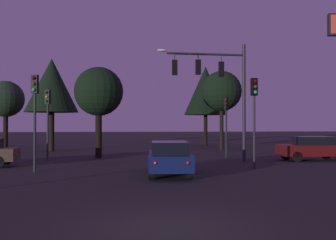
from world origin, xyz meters
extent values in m
plane|color=black|center=(0.00, 24.50, 0.00)|extent=(168.00, 168.00, 0.00)
cylinder|color=#232326|center=(6.14, 14.83, 3.60)|extent=(0.20, 0.20, 7.20)
cylinder|color=#232326|center=(3.75, 14.71, 6.54)|extent=(4.80, 0.39, 0.14)
ellipsoid|color=#F4EACC|center=(1.05, 14.57, 6.69)|extent=(0.56, 0.28, 0.16)
cylinder|color=#232326|center=(4.71, 14.75, 6.32)|extent=(0.05, 0.05, 0.44)
cube|color=black|center=(4.71, 14.75, 5.65)|extent=(0.31, 0.26, 0.90)
sphere|color=red|center=(4.70, 14.89, 5.93)|extent=(0.18, 0.18, 0.18)
sphere|color=#56380C|center=(4.70, 14.89, 5.65)|extent=(0.18, 0.18, 0.18)
sphere|color=#0C4219|center=(4.70, 14.89, 5.37)|extent=(0.18, 0.18, 0.18)
cylinder|color=#232326|center=(3.27, 14.68, 6.37)|extent=(0.05, 0.05, 0.35)
cube|color=black|center=(3.27, 14.68, 5.74)|extent=(0.31, 0.26, 0.90)
sphere|color=red|center=(3.26, 14.82, 6.02)|extent=(0.18, 0.18, 0.18)
sphere|color=#56380C|center=(3.26, 14.82, 5.74)|extent=(0.18, 0.18, 0.18)
sphere|color=#0C4219|center=(3.26, 14.82, 5.46)|extent=(0.18, 0.18, 0.18)
cylinder|color=#232326|center=(1.83, 14.61, 6.34)|extent=(0.05, 0.05, 0.40)
cube|color=black|center=(1.83, 14.61, 5.69)|extent=(0.31, 0.26, 0.90)
sphere|color=red|center=(1.83, 14.75, 5.97)|extent=(0.18, 0.18, 0.18)
sphere|color=#56380C|center=(1.83, 14.75, 5.69)|extent=(0.18, 0.18, 0.18)
sphere|color=#0C4219|center=(1.83, 14.75, 5.41)|extent=(0.18, 0.18, 0.18)
cylinder|color=#232326|center=(5.77, 17.76, 1.62)|extent=(0.12, 0.12, 3.23)
cube|color=black|center=(5.77, 17.76, 3.68)|extent=(0.36, 0.32, 0.90)
sphere|color=red|center=(5.72, 17.63, 3.96)|extent=(0.18, 0.18, 0.18)
sphere|color=#56380C|center=(5.72, 17.63, 3.68)|extent=(0.18, 0.18, 0.18)
sphere|color=#0C4219|center=(5.72, 17.63, 3.40)|extent=(0.18, 0.18, 0.18)
cylinder|color=#232326|center=(-6.04, 16.96, 1.79)|extent=(0.12, 0.12, 3.59)
cube|color=black|center=(-6.04, 16.96, 4.04)|extent=(0.36, 0.32, 0.90)
sphere|color=#4C0A0A|center=(-6.08, 16.83, 4.32)|extent=(0.18, 0.18, 0.18)
sphere|color=#F9A319|center=(-6.08, 16.83, 4.04)|extent=(0.18, 0.18, 0.18)
sphere|color=#0C4219|center=(-6.08, 16.83, 3.76)|extent=(0.18, 0.18, 0.18)
cylinder|color=#232326|center=(-5.40, 10.74, 1.89)|extent=(0.12, 0.12, 3.78)
cube|color=black|center=(-5.40, 10.74, 4.23)|extent=(0.34, 0.29, 0.90)
sphere|color=#4C0A0A|center=(-5.42, 10.60, 4.51)|extent=(0.18, 0.18, 0.18)
sphere|color=#56380C|center=(-5.42, 10.60, 4.23)|extent=(0.18, 0.18, 0.18)
sphere|color=#1EE04C|center=(-5.42, 10.60, 3.95)|extent=(0.18, 0.18, 0.18)
cylinder|color=#232326|center=(5.52, 10.96, 1.89)|extent=(0.12, 0.12, 3.77)
cube|color=black|center=(5.52, 10.96, 4.22)|extent=(0.34, 0.30, 0.90)
sphere|color=#4C0A0A|center=(5.55, 10.82, 4.50)|extent=(0.18, 0.18, 0.18)
sphere|color=#56380C|center=(5.55, 10.82, 4.22)|extent=(0.18, 0.18, 0.18)
sphere|color=#1EE04C|center=(5.55, 10.82, 3.94)|extent=(0.18, 0.18, 0.18)
cube|color=#0F1947|center=(0.95, 9.05, 0.66)|extent=(2.13, 4.48, 0.68)
cube|color=black|center=(0.94, 8.90, 1.26)|extent=(1.74, 2.46, 0.52)
cylinder|color=black|center=(0.21, 10.54, 0.32)|extent=(0.24, 0.65, 0.64)
cylinder|color=black|center=(1.86, 10.43, 0.32)|extent=(0.24, 0.65, 0.64)
cylinder|color=black|center=(0.03, 7.66, 0.32)|extent=(0.24, 0.65, 0.64)
cylinder|color=black|center=(1.68, 7.56, 0.32)|extent=(0.24, 0.65, 0.64)
sphere|color=red|center=(0.16, 6.90, 0.76)|extent=(0.14, 0.14, 0.14)
sphere|color=red|center=(1.46, 6.82, 0.76)|extent=(0.14, 0.14, 0.14)
cylinder|color=black|center=(-7.78, 14.31, 0.32)|extent=(0.65, 0.23, 0.64)
sphere|color=red|center=(-6.94, 12.92, 0.76)|extent=(0.14, 0.14, 0.14)
sphere|color=red|center=(-7.01, 14.18, 0.76)|extent=(0.14, 0.14, 0.14)
cube|color=#4C0F0F|center=(10.66, 15.17, 0.66)|extent=(4.14, 1.89, 0.68)
cube|color=black|center=(10.81, 15.17, 1.26)|extent=(2.24, 1.62, 0.52)
cylinder|color=black|center=(9.29, 14.34, 0.32)|extent=(0.64, 0.20, 0.64)
cylinder|color=black|center=(9.30, 16.02, 0.32)|extent=(0.64, 0.20, 0.64)
cylinder|color=black|center=(12.02, 16.01, 0.32)|extent=(0.64, 0.20, 0.64)
cylinder|color=black|center=(-13.16, 32.07, 1.78)|extent=(0.47, 0.47, 3.55)
sphere|color=black|center=(-13.16, 32.07, 4.82)|extent=(3.63, 3.63, 3.63)
cylinder|color=black|center=(7.42, 26.07, 2.01)|extent=(0.34, 0.34, 4.01)
sphere|color=black|center=(7.42, 26.07, 5.28)|extent=(3.62, 3.62, 3.62)
cylinder|color=black|center=(7.40, 33.36, 1.65)|extent=(0.40, 0.40, 3.30)
cone|color=black|center=(7.40, 33.36, 5.93)|extent=(4.67, 4.67, 5.26)
cylinder|color=black|center=(-2.94, 18.42, 1.68)|extent=(0.44, 0.44, 3.36)
sphere|color=black|center=(-2.94, 18.42, 4.53)|extent=(3.34, 3.34, 3.34)
cylinder|color=black|center=(-7.51, 25.96, 1.66)|extent=(0.46, 0.46, 3.33)
cone|color=black|center=(-7.51, 25.96, 5.65)|extent=(4.56, 4.56, 4.64)
camera|label=1|loc=(-0.89, -8.75, 2.31)|focal=42.18mm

